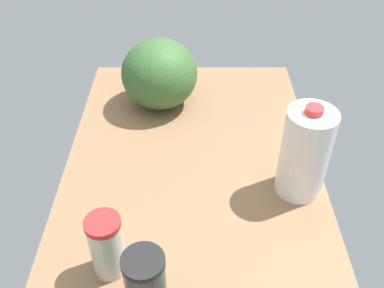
{
  "coord_description": "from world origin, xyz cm",
  "views": [
    {
      "loc": [
        92.05,
        0.02,
        90.67
      ],
      "look_at": [
        0.0,
        0.0,
        13.0
      ],
      "focal_mm": 40.0,
      "sensor_mm": 36.0,
      "label": 1
    }
  ],
  "objects_px": {
    "shaker_bottle": "(146,284)",
    "watermelon": "(159,74)",
    "tumbler_cup": "(107,246)",
    "milk_jug": "(305,153)"
  },
  "relations": [
    {
      "from": "shaker_bottle",
      "to": "tumbler_cup",
      "type": "xyz_separation_m",
      "value": [
        -0.1,
        -0.09,
        -0.0
      ]
    },
    {
      "from": "shaker_bottle",
      "to": "milk_jug",
      "type": "bearing_deg",
      "value": 132.33
    },
    {
      "from": "tumbler_cup",
      "to": "milk_jug",
      "type": "distance_m",
      "value": 0.56
    },
    {
      "from": "shaker_bottle",
      "to": "milk_jug",
      "type": "height_order",
      "value": "milk_jug"
    },
    {
      "from": "watermelon",
      "to": "milk_jug",
      "type": "relative_size",
      "value": 0.93
    },
    {
      "from": "watermelon",
      "to": "shaker_bottle",
      "type": "height_order",
      "value": "watermelon"
    },
    {
      "from": "watermelon",
      "to": "shaker_bottle",
      "type": "bearing_deg",
      "value": 1.14
    },
    {
      "from": "shaker_bottle",
      "to": "watermelon",
      "type": "bearing_deg",
      "value": -178.86
    },
    {
      "from": "watermelon",
      "to": "tumbler_cup",
      "type": "xyz_separation_m",
      "value": [
        0.69,
        -0.08,
        -0.03
      ]
    },
    {
      "from": "watermelon",
      "to": "shaker_bottle",
      "type": "distance_m",
      "value": 0.78
    }
  ]
}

